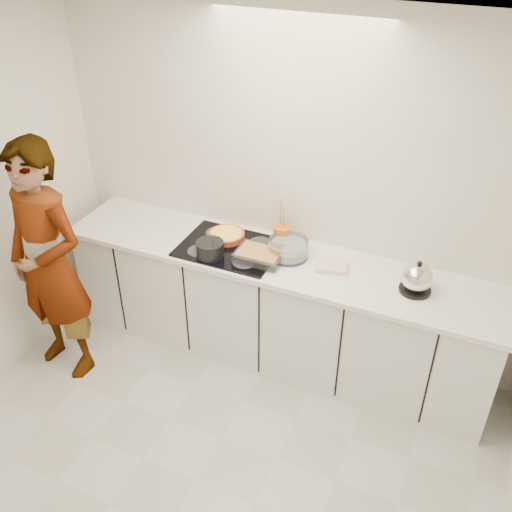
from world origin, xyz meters
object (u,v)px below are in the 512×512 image
at_px(saucepan, 210,249).
at_px(hob, 230,248).
at_px(mixing_bowl, 288,249).
at_px(kettle, 417,279).
at_px(cook, 49,265).
at_px(baking_dish, 259,255).
at_px(tart_dish, 227,235).
at_px(utensil_crock, 282,236).

bearing_deg(saucepan, hob, 63.94).
height_order(mixing_bowl, kettle, kettle).
bearing_deg(cook, baking_dish, 33.01).
height_order(hob, baking_dish, baking_dish).
height_order(tart_dish, baking_dish, baking_dish).
relative_size(baking_dish, utensil_crock, 2.09).
height_order(baking_dish, utensil_crock, utensil_crock).
distance_m(utensil_crock, cook, 1.66).
distance_m(mixing_bowl, cook, 1.68).
bearing_deg(saucepan, utensil_crock, 40.65).
relative_size(baking_dish, kettle, 1.20).
height_order(tart_dish, kettle, kettle).
distance_m(tart_dish, baking_dish, 0.37).
bearing_deg(utensil_crock, hob, -149.94).
relative_size(hob, utensil_crock, 4.55).
distance_m(baking_dish, cook, 1.48).
bearing_deg(kettle, cook, -162.97).
relative_size(baking_dish, cook, 0.18).
bearing_deg(kettle, tart_dish, 176.82).
height_order(baking_dish, kettle, kettle).
bearing_deg(cook, saucepan, 36.06).
bearing_deg(saucepan, cook, -150.68).
bearing_deg(tart_dish, mixing_bowl, -3.04).
xyz_separation_m(tart_dish, saucepan, (-0.00, -0.26, 0.03)).
relative_size(hob, cook, 0.39).
xyz_separation_m(kettle, cook, (-2.40, -0.73, -0.09)).
relative_size(kettle, cook, 0.15).
xyz_separation_m(tart_dish, utensil_crock, (0.41, 0.09, 0.04)).
xyz_separation_m(tart_dish, cook, (-0.99, -0.81, -0.03)).
bearing_deg(tart_dish, kettle, -3.18).
xyz_separation_m(hob, saucepan, (-0.08, -0.16, 0.06)).
xyz_separation_m(mixing_bowl, kettle, (0.91, -0.05, 0.04)).
xyz_separation_m(saucepan, mixing_bowl, (0.50, 0.23, -0.01)).
distance_m(hob, cook, 1.28).
distance_m(hob, kettle, 1.34).
xyz_separation_m(utensil_crock, cook, (-1.39, -0.90, -0.07)).
height_order(saucepan, utensil_crock, saucepan).
bearing_deg(mixing_bowl, utensil_crock, 128.78).
distance_m(kettle, utensil_crock, 1.02).
distance_m(hob, utensil_crock, 0.39).
distance_m(baking_dish, utensil_crock, 0.26).
bearing_deg(utensil_crock, tart_dish, -167.34).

